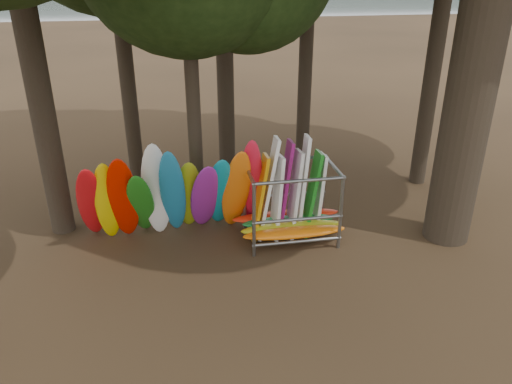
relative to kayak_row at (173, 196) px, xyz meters
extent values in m
plane|color=#47331E|center=(2.23, -1.86, -1.30)|extent=(120.00, 120.00, 0.00)
plane|color=gray|center=(2.23, 58.14, -1.30)|extent=(160.00, 160.00, 0.00)
cylinder|color=black|center=(-1.16, 4.09, 3.73)|extent=(0.48, 0.48, 10.06)
cylinder|color=black|center=(0.70, 1.11, 3.06)|extent=(0.38, 0.38, 8.73)
ellipsoid|color=red|center=(-2.09, 0.05, -0.07)|extent=(0.90, 1.77, 2.61)
ellipsoid|color=yellow|center=(-1.68, -0.02, -0.04)|extent=(0.81, 1.37, 2.65)
ellipsoid|color=red|center=(-1.26, -0.14, 0.06)|extent=(0.84, 1.63, 2.86)
ellipsoid|color=#1F7719|center=(-0.84, -0.05, -0.16)|extent=(0.70, 1.80, 2.42)
ellipsoid|color=white|center=(-0.43, 0.00, 0.16)|extent=(0.78, 1.17, 3.01)
ellipsoid|color=teal|center=(-0.01, -0.12, 0.12)|extent=(0.76, 1.78, 3.00)
ellipsoid|color=#97A714|center=(0.41, 0.21, -0.13)|extent=(0.76, 1.45, 2.49)
ellipsoid|color=#902294|center=(0.82, 0.01, -0.13)|extent=(0.94, 1.71, 2.47)
ellipsoid|color=#0E8C9F|center=(1.24, 0.08, -0.06)|extent=(0.74, 1.74, 2.63)
ellipsoid|color=orange|center=(1.66, -0.05, 0.03)|extent=(0.94, 1.58, 2.79)
ellipsoid|color=red|center=(2.07, 0.10, 0.14)|extent=(0.74, 1.44, 2.98)
ellipsoid|color=orange|center=(3.06, -0.95, -0.88)|extent=(2.77, 0.55, 0.24)
ellipsoid|color=gold|center=(3.06, -0.66, -0.88)|extent=(2.79, 0.55, 0.24)
ellipsoid|color=#1B7A36|center=(3.06, -0.29, -0.88)|extent=(2.60, 0.55, 0.24)
ellipsoid|color=red|center=(3.06, 0.02, -0.88)|extent=(3.06, 0.55, 0.24)
cube|color=orange|center=(2.23, -0.32, -0.12)|extent=(0.51, 0.76, 2.38)
cube|color=white|center=(2.47, -0.24, 0.10)|extent=(0.64, 0.78, 2.81)
cube|color=white|center=(2.71, -0.35, -0.14)|extent=(0.34, 0.78, 2.36)
cube|color=#871661|center=(2.95, -0.15, 0.02)|extent=(0.46, 0.78, 2.67)
cube|color=silver|center=(3.18, -0.36, -0.09)|extent=(0.39, 0.78, 2.46)
cube|color=white|center=(3.42, -0.22, 0.08)|extent=(0.40, 0.78, 2.80)
cube|color=#1B7D1E|center=(3.66, -0.33, -0.12)|extent=(0.50, 0.75, 2.39)
cube|color=white|center=(3.89, -0.19, -0.18)|extent=(0.32, 0.76, 2.27)
camera|label=1|loc=(0.05, -12.02, 5.58)|focal=35.00mm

